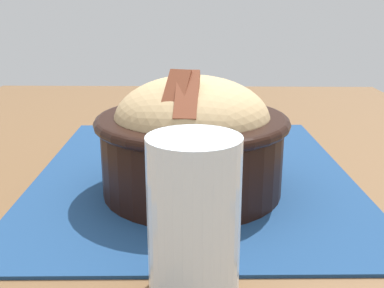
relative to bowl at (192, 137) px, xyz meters
The scene contains 5 objects.
table 0.15m from the bowl, 21.96° to the left, with size 1.15×0.87×0.77m.
placemat 0.08m from the bowl, ahead, with size 0.42×0.35×0.00m, color navy.
bowl is the anchor object (origin of this frame).
fork 0.16m from the bowl, ahead, with size 0.03×0.13×0.00m.
drinking_glass 0.17m from the bowl, behind, with size 0.06×0.06×0.11m.
Camera 1 is at (-0.51, -0.04, 0.96)m, focal length 43.25 mm.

